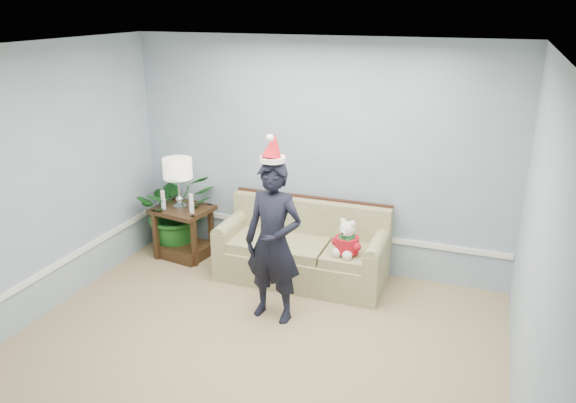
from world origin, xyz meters
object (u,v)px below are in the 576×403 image
(table_lamp, at_px, (178,170))
(houseplant, at_px, (177,210))
(man, at_px, (273,242))
(teddy_bear, at_px, (347,242))
(sofa, at_px, (303,252))
(side_table, at_px, (184,237))

(table_lamp, distance_m, houseplant, 0.63)
(table_lamp, height_order, man, man)
(teddy_bear, bearing_deg, man, -114.65)
(houseplant, bearing_deg, teddy_bear, -9.87)
(sofa, bearing_deg, table_lamp, 179.05)
(sofa, xyz_separation_m, man, (0.00, -0.92, 0.51))
(side_table, distance_m, houseplant, 0.36)
(side_table, height_order, man, man)
(houseplant, height_order, teddy_bear, houseplant)
(table_lamp, xyz_separation_m, houseplant, (-0.15, 0.16, -0.59))
(houseplant, xyz_separation_m, teddy_bear, (2.33, -0.41, 0.08))
(table_lamp, bearing_deg, sofa, -0.74)
(table_lamp, bearing_deg, teddy_bear, -6.41)
(man, height_order, teddy_bear, man)
(table_lamp, relative_size, teddy_bear, 1.51)
(sofa, relative_size, houseplant, 1.78)
(table_lamp, bearing_deg, man, -30.37)
(side_table, distance_m, man, 1.95)
(side_table, bearing_deg, sofa, -1.30)
(side_table, bearing_deg, teddy_bear, -6.86)
(side_table, height_order, teddy_bear, teddy_bear)
(sofa, xyz_separation_m, side_table, (-1.59, 0.04, -0.06))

